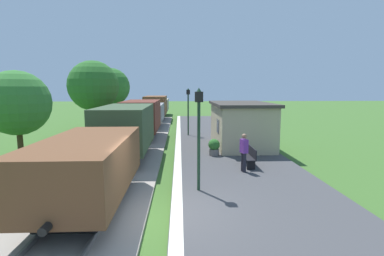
% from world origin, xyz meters
% --- Properties ---
extents(ground_plane, '(160.00, 160.00, 0.00)m').
position_xyz_m(ground_plane, '(0.00, 0.00, 0.00)').
color(ground_plane, '#3D6628').
extents(platform_slab, '(6.00, 60.00, 0.25)m').
position_xyz_m(platform_slab, '(3.20, 0.00, 0.12)').
color(platform_slab, '#424244').
rests_on(platform_slab, ground).
extents(platform_edge_stripe, '(0.36, 60.00, 0.01)m').
position_xyz_m(platform_edge_stripe, '(0.40, 0.00, 0.25)').
color(platform_edge_stripe, silver).
rests_on(platform_edge_stripe, platform_slab).
extents(track_ballast, '(3.80, 60.00, 0.12)m').
position_xyz_m(track_ballast, '(-2.40, 0.00, 0.06)').
color(track_ballast, '#9E9389').
rests_on(track_ballast, ground).
extents(rail_near, '(0.07, 60.00, 0.14)m').
position_xyz_m(rail_near, '(-1.68, 0.00, 0.19)').
color(rail_near, slate).
rests_on(rail_near, track_ballast).
extents(rail_far, '(0.07, 60.00, 0.14)m').
position_xyz_m(rail_far, '(-3.12, 0.00, 0.19)').
color(rail_far, slate).
rests_on(rail_far, track_ballast).
extents(freight_train, '(2.50, 39.20, 2.72)m').
position_xyz_m(freight_train, '(-2.40, 17.05, 1.55)').
color(freight_train, brown).
rests_on(freight_train, rail_near).
extents(station_hut, '(3.50, 5.80, 2.78)m').
position_xyz_m(station_hut, '(4.40, 9.88, 1.65)').
color(station_hut, tan).
rests_on(station_hut, platform_slab).
extents(bench_near_hut, '(0.42, 1.50, 0.91)m').
position_xyz_m(bench_near_hut, '(3.81, 4.99, 0.72)').
color(bench_near_hut, black).
rests_on(bench_near_hut, platform_slab).
extents(person_waiting, '(0.33, 0.43, 1.71)m').
position_xyz_m(person_waiting, '(3.32, 4.10, 1.18)').
color(person_waiting, black).
rests_on(person_waiting, platform_slab).
extents(potted_planter, '(0.64, 0.64, 0.92)m').
position_xyz_m(potted_planter, '(2.39, 7.32, 0.72)').
color(potted_planter, slate).
rests_on(potted_planter, platform_slab).
extents(lamp_post_near, '(0.28, 0.28, 3.70)m').
position_xyz_m(lamp_post_near, '(1.18, 1.85, 2.80)').
color(lamp_post_near, '#193823').
rests_on(lamp_post_near, platform_slab).
extents(lamp_post_far, '(0.28, 0.28, 3.70)m').
position_xyz_m(lamp_post_far, '(1.18, 14.31, 2.80)').
color(lamp_post_far, '#193823').
rests_on(lamp_post_far, platform_slab).
extents(tree_trackside_far, '(3.28, 3.28, 4.83)m').
position_xyz_m(tree_trackside_far, '(-7.71, 6.75, 3.18)').
color(tree_trackside_far, '#4C3823').
rests_on(tree_trackside_far, ground).
extents(tree_field_left, '(4.00, 4.00, 6.12)m').
position_xyz_m(tree_field_left, '(-6.37, 15.37, 4.11)').
color(tree_field_left, '#4C3823').
rests_on(tree_field_left, ground).
extents(tree_field_distant, '(3.97, 3.97, 6.06)m').
position_xyz_m(tree_field_distant, '(-6.80, 23.22, 4.07)').
color(tree_field_distant, '#4C3823').
rests_on(tree_field_distant, ground).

